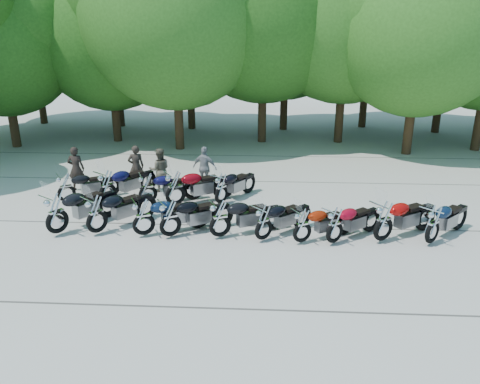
# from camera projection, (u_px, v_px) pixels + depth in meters

# --- Properties ---
(ground) EXTENTS (90.00, 90.00, 0.00)m
(ground) POSITION_uv_depth(u_px,v_px,m) (237.00, 248.00, 12.85)
(ground) COLOR gray
(ground) RESTS_ON ground
(tree_1) EXTENTS (6.97, 6.97, 8.55)m
(tree_1) POSITION_uv_depth(u_px,v_px,m) (1.00, 44.00, 22.43)
(tree_1) COLOR #3A2614
(tree_1) RESTS_ON ground
(tree_2) EXTENTS (7.31, 7.31, 8.97)m
(tree_2) POSITION_uv_depth(u_px,v_px,m) (109.00, 38.00, 23.61)
(tree_2) COLOR #3A2614
(tree_2) RESTS_ON ground
(tree_3) EXTENTS (8.70, 8.70, 10.67)m
(tree_3) POSITION_uv_depth(u_px,v_px,m) (174.00, 15.00, 21.58)
(tree_3) COLOR #3A2614
(tree_3) RESTS_ON ground
(tree_4) EXTENTS (9.13, 9.13, 11.20)m
(tree_4) POSITION_uv_depth(u_px,v_px,m) (264.00, 9.00, 23.01)
(tree_4) COLOR #3A2614
(tree_4) RESTS_ON ground
(tree_5) EXTENTS (9.04, 9.04, 11.10)m
(tree_5) POSITION_uv_depth(u_px,v_px,m) (347.00, 11.00, 22.93)
(tree_5) COLOR #3A2614
(tree_5) RESTS_ON ground
(tree_6) EXTENTS (8.00, 8.00, 9.82)m
(tree_6) POSITION_uv_depth(u_px,v_px,m) (421.00, 27.00, 20.77)
(tree_6) COLOR #3A2614
(tree_6) RESTS_ON ground
(tree_9) EXTENTS (7.59, 7.59, 9.32)m
(tree_9) POSITION_uv_depth(u_px,v_px,m) (32.00, 33.00, 28.35)
(tree_9) COLOR #3A2614
(tree_9) RESTS_ON ground
(tree_10) EXTENTS (7.78, 7.78, 9.55)m
(tree_10) POSITION_uv_depth(u_px,v_px,m) (114.00, 31.00, 27.45)
(tree_10) COLOR #3A2614
(tree_10) RESTS_ON ground
(tree_11) EXTENTS (7.56, 7.56, 9.28)m
(tree_11) POSITION_uv_depth(u_px,v_px,m) (189.00, 34.00, 26.75)
(tree_11) COLOR #3A2614
(tree_11) RESTS_ON ground
(tree_12) EXTENTS (7.88, 7.88, 9.67)m
(tree_12) POSITION_uv_depth(u_px,v_px,m) (286.00, 29.00, 26.43)
(tree_12) COLOR #3A2614
(tree_12) RESTS_ON ground
(tree_13) EXTENTS (8.31, 8.31, 10.20)m
(tree_13) POSITION_uv_depth(u_px,v_px,m) (370.00, 24.00, 27.03)
(tree_13) COLOR #3A2614
(tree_13) RESTS_ON ground
(tree_14) EXTENTS (8.02, 8.02, 9.84)m
(tree_14) POSITION_uv_depth(u_px,v_px,m) (449.00, 27.00, 25.58)
(tree_14) COLOR #3A2614
(tree_14) RESTS_ON ground
(motorcycle_0) EXTENTS (2.05, 2.51, 1.42)m
(motorcycle_0) POSITION_uv_depth(u_px,v_px,m) (56.00, 212.00, 13.41)
(motorcycle_0) COLOR black
(motorcycle_0) RESTS_ON ground
(motorcycle_1) EXTENTS (2.08, 2.27, 1.34)m
(motorcycle_1) POSITION_uv_depth(u_px,v_px,m) (96.00, 213.00, 13.47)
(motorcycle_1) COLOR black
(motorcycle_1) RESTS_ON ground
(motorcycle_2) EXTENTS (2.35, 1.64, 1.29)m
(motorcycle_2) POSITION_uv_depth(u_px,v_px,m) (143.00, 216.00, 13.31)
(motorcycle_2) COLOR #0B1933
(motorcycle_2) RESTS_ON ground
(motorcycle_3) EXTENTS (2.30, 1.80, 1.29)m
(motorcycle_3) POSITION_uv_depth(u_px,v_px,m) (170.00, 217.00, 13.23)
(motorcycle_3) COLOR black
(motorcycle_3) RESTS_ON ground
(motorcycle_4) EXTENTS (2.36, 1.61, 1.29)m
(motorcycle_4) POSITION_uv_depth(u_px,v_px,m) (220.00, 218.00, 13.20)
(motorcycle_4) COLOR black
(motorcycle_4) RESTS_ON ground
(motorcycle_5) EXTENTS (2.02, 1.92, 1.21)m
(motorcycle_5) POSITION_uv_depth(u_px,v_px,m) (264.00, 221.00, 13.04)
(motorcycle_5) COLOR black
(motorcycle_5) RESTS_ON ground
(motorcycle_6) EXTENTS (2.08, 1.54, 1.15)m
(motorcycle_6) POSITION_uv_depth(u_px,v_px,m) (302.00, 225.00, 12.89)
(motorcycle_6) COLOR maroon
(motorcycle_6) RESTS_ON ground
(motorcycle_7) EXTENTS (2.08, 1.87, 1.21)m
(motorcycle_7) POSITION_uv_depth(u_px,v_px,m) (335.00, 224.00, 12.83)
(motorcycle_7) COLOR maroon
(motorcycle_7) RESTS_ON ground
(motorcycle_8) EXTENTS (2.42, 1.95, 1.36)m
(motorcycle_8) POSITION_uv_depth(u_px,v_px,m) (384.00, 220.00, 12.94)
(motorcycle_8) COLOR #9C0705
(motorcycle_8) RESTS_ON ground
(motorcycle_9) EXTENTS (2.10, 2.08, 1.28)m
(motorcycle_9) POSITION_uv_depth(u_px,v_px,m) (433.00, 224.00, 12.81)
(motorcycle_9) COLOR #0B1A32
(motorcycle_9) RESTS_ON ground
(motorcycle_10) EXTENTS (2.13, 1.71, 1.20)m
(motorcycle_10) POSITION_uv_depth(u_px,v_px,m) (66.00, 187.00, 15.95)
(motorcycle_10) COLOR black
(motorcycle_10) RESTS_ON ground
(motorcycle_11) EXTENTS (2.00, 2.36, 1.35)m
(motorcycle_11) POSITION_uv_depth(u_px,v_px,m) (107.00, 186.00, 15.81)
(motorcycle_11) COLOR black
(motorcycle_11) RESTS_ON ground
(motorcycle_12) EXTENTS (2.28, 1.41, 1.24)m
(motorcycle_12) POSITION_uv_depth(u_px,v_px,m) (148.00, 187.00, 15.86)
(motorcycle_12) COLOR #0D0C37
(motorcycle_12) RESTS_ON ground
(motorcycle_13) EXTENTS (2.51, 1.89, 1.40)m
(motorcycle_13) POSITION_uv_depth(u_px,v_px,m) (175.00, 187.00, 15.61)
(motorcycle_13) COLOR maroon
(motorcycle_13) RESTS_ON ground
(motorcycle_14) EXTENTS (1.77, 2.18, 1.23)m
(motorcycle_14) POSITION_uv_depth(u_px,v_px,m) (221.00, 188.00, 15.81)
(motorcycle_14) COLOR black
(motorcycle_14) RESTS_ON ground
(rider_0) EXTENTS (0.63, 0.43, 1.67)m
(rider_0) POSITION_uv_depth(u_px,v_px,m) (76.00, 169.00, 17.22)
(rider_0) COLOR black
(rider_0) RESTS_ON ground
(rider_1) EXTENTS (0.91, 0.79, 1.62)m
(rider_1) POSITION_uv_depth(u_px,v_px,m) (160.00, 170.00, 17.16)
(rider_1) COLOR brown
(rider_1) RESTS_ON ground
(rider_2) EXTENTS (1.02, 0.65, 1.62)m
(rider_2) POSITION_uv_depth(u_px,v_px,m) (205.00, 168.00, 17.42)
(rider_2) COLOR gray
(rider_2) RESTS_ON ground
(rider_3) EXTENTS (0.69, 0.57, 1.64)m
(rider_3) POSITION_uv_depth(u_px,v_px,m) (136.00, 167.00, 17.54)
(rider_3) COLOR black
(rider_3) RESTS_ON ground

